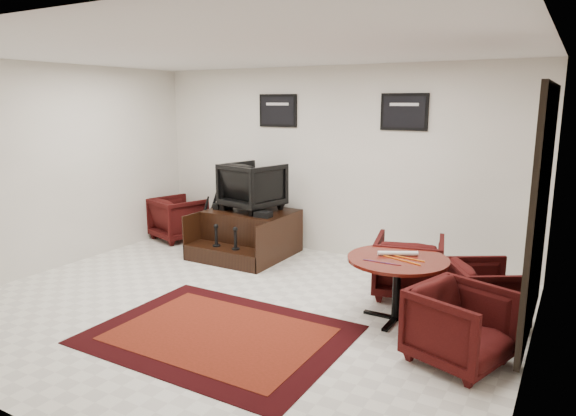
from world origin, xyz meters
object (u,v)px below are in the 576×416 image
object	(u,v)px
shine_chair	(253,184)
armchair_side	(178,216)
table_chair_window	(486,290)
table_chair_corner	(460,322)
table_chair_back	(409,263)
shine_podium	(248,234)
meeting_table	(397,266)

from	to	relation	value
shine_chair	armchair_side	distance (m)	1.66
table_chair_window	table_chair_corner	size ratio (longest dim) A/B	0.93
shine_chair	table_chair_back	xyz separation A→B (m)	(2.63, -0.61, -0.66)
shine_podium	armchair_side	bearing A→B (deg)	175.32
table_chair_window	table_chair_back	bearing A→B (deg)	37.16
table_chair_back	shine_chair	bearing A→B (deg)	-25.94
shine_podium	meeting_table	bearing A→B (deg)	-24.30
armchair_side	table_chair_window	distance (m)	5.17
shine_chair	shine_podium	bearing A→B (deg)	102.57
shine_chair	armchair_side	world-z (taller)	shine_chair
meeting_table	table_chair_window	xyz separation A→B (m)	(0.84, 0.40, -0.24)
shine_chair	meeting_table	world-z (taller)	shine_chair
shine_chair	meeting_table	bearing A→B (deg)	165.92
shine_podium	table_chair_window	xyz separation A→B (m)	(3.56, -0.83, 0.05)
meeting_table	table_chair_corner	world-z (taller)	table_chair_corner
table_chair_back	meeting_table	bearing A→B (deg)	84.58
shine_chair	table_chair_back	bearing A→B (deg)	179.54
meeting_table	table_chair_back	distance (m)	0.79
shine_podium	armchair_side	world-z (taller)	armchair_side
table_chair_corner	shine_chair	bearing A→B (deg)	79.24
table_chair_back	table_chair_window	bearing A→B (deg)	146.04
shine_chair	meeting_table	distance (m)	3.09
table_chair_back	table_chair_window	size ratio (longest dim) A/B	1.12
shine_chair	meeting_table	xyz separation A→B (m)	(2.73, -1.37, -0.46)
meeting_table	table_chair_corner	distance (m)	1.02
table_chair_window	table_chair_corner	distance (m)	1.03
shine_chair	table_chair_window	size ratio (longest dim) A/B	1.13
shine_podium	shine_chair	distance (m)	0.77
meeting_table	table_chair_window	distance (m)	0.96
armchair_side	table_chair_back	xyz separation A→B (m)	(4.14, -0.59, 0.01)
armchair_side	meeting_table	xyz separation A→B (m)	(4.24, -1.36, 0.21)
table_chair_corner	meeting_table	bearing A→B (deg)	70.12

